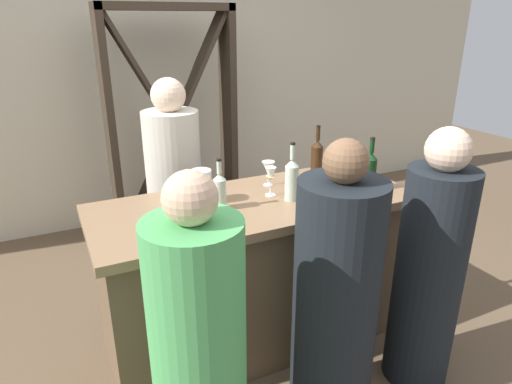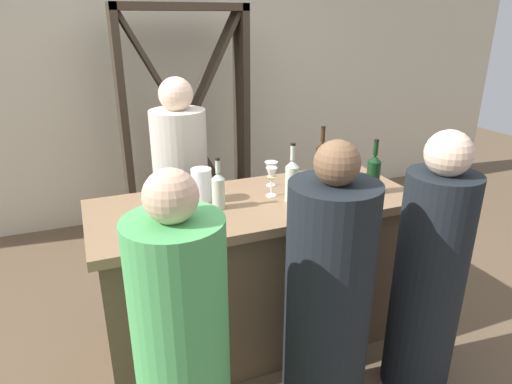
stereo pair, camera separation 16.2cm
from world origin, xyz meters
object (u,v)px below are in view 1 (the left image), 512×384
(wine_bottle_second_left_clear_pale, at_px, (292,179))
(wine_glass_near_left, at_px, (171,207))
(person_left_guest, at_px, (335,302))
(person_right_guest, at_px, (429,273))
(wine_bottle_second_right_dark_green, at_px, (370,170))
(wine_glass_near_right, at_px, (268,168))
(person_server_behind, at_px, (175,199))
(person_center_guest, at_px, (199,362))
(water_pitcher, at_px, (201,186))
(wine_rack, at_px, (173,128))
(wine_bottle_leftmost_clear_pale, at_px, (220,190))
(wine_bottle_center_amber_brown, at_px, (317,158))
(wine_glass_near_center, at_px, (271,176))

(wine_bottle_second_left_clear_pale, height_order, wine_glass_near_left, wine_bottle_second_left_clear_pale)
(person_left_guest, height_order, person_right_guest, person_left_guest)
(wine_bottle_second_right_dark_green, distance_m, wine_glass_near_right, 0.59)
(wine_glass_near_right, height_order, person_left_guest, person_left_guest)
(wine_bottle_second_right_dark_green, bearing_deg, person_server_behind, 135.14)
(person_center_guest, bearing_deg, wine_bottle_second_right_dark_green, -46.45)
(wine_glass_near_right, relative_size, water_pitcher, 0.80)
(person_right_guest, bearing_deg, person_left_guest, 84.32)
(wine_rack, relative_size, wine_glass_near_right, 13.33)
(wine_bottle_leftmost_clear_pale, height_order, person_center_guest, person_center_guest)
(wine_bottle_second_right_dark_green, relative_size, person_right_guest, 0.23)
(wine_bottle_center_amber_brown, distance_m, person_server_behind, 1.02)
(wine_bottle_leftmost_clear_pale, distance_m, water_pitcher, 0.14)
(wine_bottle_second_left_clear_pale, bearing_deg, wine_bottle_center_amber_brown, 38.29)
(wine_glass_near_center, distance_m, person_server_behind, 0.89)
(person_left_guest, relative_size, person_center_guest, 1.00)
(wine_bottle_leftmost_clear_pale, relative_size, wine_bottle_second_right_dark_green, 0.88)
(wine_bottle_second_left_clear_pale, height_order, wine_bottle_center_amber_brown, wine_bottle_center_amber_brown)
(wine_bottle_leftmost_clear_pale, relative_size, wine_bottle_second_left_clear_pale, 0.85)
(person_center_guest, distance_m, person_server_behind, 1.57)
(wine_bottle_second_left_clear_pale, height_order, person_center_guest, person_center_guest)
(wine_bottle_center_amber_brown, bearing_deg, wine_bottle_leftmost_clear_pale, -163.74)
(person_right_guest, height_order, person_server_behind, person_server_behind)
(wine_bottle_second_left_clear_pale, height_order, person_server_behind, person_server_behind)
(wine_glass_near_left, xyz_separation_m, person_left_guest, (0.61, -0.52, -0.39))
(wine_glass_near_left, xyz_separation_m, water_pitcher, (0.24, 0.24, -0.01))
(wine_bottle_second_left_clear_pale, bearing_deg, person_server_behind, 117.09)
(wine_bottle_second_left_clear_pale, distance_m, wine_glass_near_left, 0.70)
(person_server_behind, bearing_deg, wine_bottle_second_right_dark_green, 27.77)
(wine_rack, xyz_separation_m, person_right_guest, (0.66, -2.32, -0.34))
(wine_rack, distance_m, person_left_guest, 2.34)
(wine_rack, relative_size, person_server_behind, 1.30)
(wine_rack, relative_size, wine_bottle_center_amber_brown, 5.95)
(wine_bottle_second_right_dark_green, distance_m, person_right_guest, 0.66)
(person_left_guest, bearing_deg, person_right_guest, -80.87)
(wine_bottle_second_left_clear_pale, distance_m, person_center_guest, 1.12)
(water_pitcher, height_order, person_center_guest, person_center_guest)
(wine_bottle_second_left_clear_pale, distance_m, wine_bottle_second_right_dark_green, 0.49)
(wine_bottle_second_right_dark_green, relative_size, person_server_behind, 0.21)
(wine_bottle_center_amber_brown, height_order, person_center_guest, person_center_guest)
(wine_bottle_leftmost_clear_pale, bearing_deg, wine_bottle_second_right_dark_green, -7.46)
(person_center_guest, bearing_deg, wine_rack, 3.40)
(wine_bottle_center_amber_brown, relative_size, person_left_guest, 0.24)
(wine_glass_near_right, relative_size, person_left_guest, 0.10)
(wine_glass_near_left, relative_size, wine_glass_near_right, 1.01)
(wine_glass_near_left, bearing_deg, water_pitcher, 45.15)
(wine_glass_near_left, xyz_separation_m, person_right_guest, (1.18, -0.53, -0.38))
(wine_bottle_leftmost_clear_pale, distance_m, person_right_guest, 1.16)
(wine_glass_near_left, bearing_deg, person_right_guest, -24.13)
(wine_bottle_leftmost_clear_pale, distance_m, wine_bottle_center_amber_brown, 0.77)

